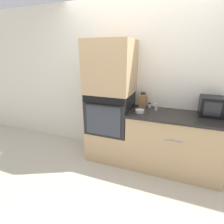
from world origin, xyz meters
name	(u,v)px	position (x,y,z in m)	size (l,w,h in m)	color
ground_plane	(124,169)	(0.00, 0.00, 0.00)	(12.00, 12.00, 0.00)	beige
wall_back	(137,82)	(0.00, 0.63, 1.25)	(8.00, 0.05, 2.50)	silver
oven_cabinet_base	(111,143)	(-0.34, 0.30, 0.24)	(0.69, 0.60, 0.48)	tan
wall_oven	(110,112)	(-0.34, 0.30, 0.79)	(0.66, 0.64, 0.63)	black
oven_cabinet_upper	(110,67)	(-0.34, 0.30, 1.49)	(0.69, 0.60, 0.77)	tan
counter_unit	(173,142)	(0.65, 0.30, 0.44)	(1.33, 0.63, 0.87)	tan
microwave	(212,106)	(1.10, 0.43, 1.00)	(0.32, 0.29, 0.27)	black
knife_block	(143,101)	(0.14, 0.47, 0.98)	(0.10, 0.16, 0.25)	olive
bowl	(140,111)	(0.15, 0.22, 0.89)	(0.14, 0.14, 0.04)	silver
condiment_jar_near	(156,107)	(0.36, 0.41, 0.92)	(0.04, 0.04, 0.11)	silver
condiment_jar_mid	(149,105)	(0.23, 0.53, 0.90)	(0.04, 0.04, 0.07)	silver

